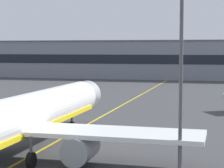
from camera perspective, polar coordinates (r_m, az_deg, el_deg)
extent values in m
cube|color=yellow|center=(55.45, -2.76, -5.10)|extent=(4.08, 179.97, 0.01)
cylinder|color=white|center=(37.26, -13.11, -4.61)|extent=(4.54, 36.07, 3.80)
cone|color=white|center=(54.91, -3.69, -1.52)|extent=(3.66, 2.67, 3.61)
cube|color=gold|center=(37.44, -13.08, -6.19)|extent=(4.41, 33.19, 0.44)
cube|color=black|center=(53.05, -4.34, -1.02)|extent=(2.87, 1.16, 0.60)
cube|color=white|center=(37.93, -12.66, -5.75)|extent=(32.09, 5.46, 0.36)
cylinder|color=gray|center=(34.88, -4.20, -8.61)|extent=(2.37, 3.65, 2.30)
cylinder|color=black|center=(36.59, -3.26, -7.97)|extent=(1.96, 0.22, 1.95)
cylinder|color=#4C4C51|center=(50.69, -5.39, -4.36)|extent=(0.24, 0.24, 1.60)
cylinder|color=black|center=(50.86, -5.38, -5.50)|extent=(0.42, 0.91, 0.90)
cylinder|color=#4C4C51|center=(34.69, -10.77, -8.17)|extent=(0.24, 0.24, 1.60)
cylinder|color=black|center=(34.96, -10.74, -9.97)|extent=(0.43, 1.31, 1.30)
cylinder|color=#515156|center=(31.14, 9.18, 0.85)|extent=(0.28, 0.28, 14.79)
cube|color=gray|center=(135.48, 6.00, 3.18)|extent=(145.91, 12.00, 11.70)
cube|color=black|center=(129.47, 5.65, 3.29)|extent=(140.07, 0.12, 2.80)
cube|color=#595C63|center=(135.45, 6.02, 5.74)|extent=(146.31, 12.40, 0.40)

